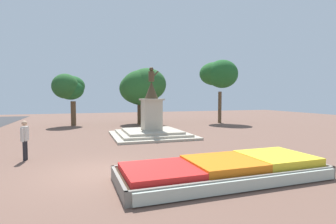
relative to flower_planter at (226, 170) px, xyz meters
name	(u,v)px	position (x,y,z in m)	size (l,w,h in m)	color
ground_plane	(99,173)	(-4.00, 2.01, -0.29)	(71.06, 71.06, 0.00)	brown
flower_planter	(226,170)	(0.00, 0.00, 0.00)	(7.12, 2.86, 0.65)	#38281C
statue_monument	(152,125)	(0.01, 9.85, 0.50)	(5.34, 5.34, 4.76)	#B4A995
pedestrian_near_planter	(25,137)	(-6.89, 4.90, 0.70)	(0.28, 0.56, 1.71)	black
park_tree_far_left	(69,88)	(-5.68, 18.85, 3.30)	(2.96, 3.03, 4.86)	brown
park_tree_behind_statue	(219,74)	(8.98, 16.66, 4.77)	(3.70, 3.77, 6.50)	brown
park_tree_far_right	(142,87)	(1.15, 17.74, 3.40)	(4.38, 4.86, 5.50)	#4C3823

